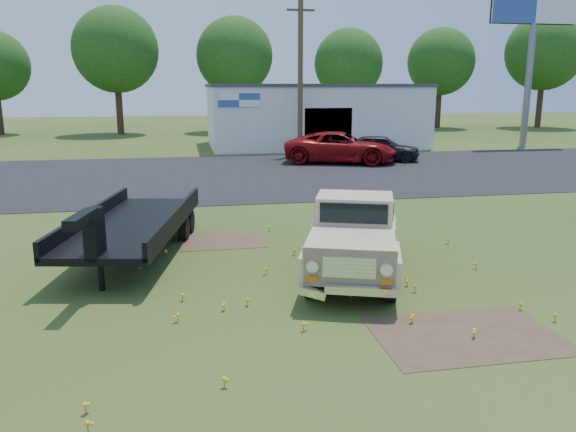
% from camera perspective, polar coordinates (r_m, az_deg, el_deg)
% --- Properties ---
extents(ground, '(140.00, 140.00, 0.00)m').
position_cam_1_polar(ground, '(11.88, 4.34, -6.56)').
color(ground, '#2F4917').
rests_on(ground, ground).
extents(asphalt_lot, '(90.00, 14.00, 0.02)m').
position_cam_1_polar(asphalt_lot, '(26.27, -4.18, 4.28)').
color(asphalt_lot, black).
rests_on(asphalt_lot, ground).
extents(dirt_patch_a, '(3.00, 2.00, 0.01)m').
position_cam_1_polar(dirt_patch_a, '(9.82, 17.70, -11.50)').
color(dirt_patch_a, '#493627').
rests_on(dirt_patch_a, ground).
extents(dirt_patch_b, '(2.20, 1.60, 0.01)m').
position_cam_1_polar(dirt_patch_b, '(14.87, -6.67, -2.57)').
color(dirt_patch_b, '#493627').
rests_on(dirt_patch_b, ground).
extents(commercial_building, '(14.20, 8.20, 4.15)m').
position_cam_1_polar(commercial_building, '(38.89, 2.61, 10.24)').
color(commercial_building, silver).
rests_on(commercial_building, ground).
extents(billboard, '(6.10, 0.45, 11.05)m').
position_cam_1_polar(billboard, '(41.97, 23.74, 18.21)').
color(billboard, slate).
rests_on(billboard, ground).
extents(utility_pole_mid, '(1.60, 0.30, 9.00)m').
position_cam_1_polar(utility_pole_mid, '(33.54, 1.26, 14.08)').
color(utility_pole_mid, '#473821').
rests_on(utility_pole_mid, ground).
extents(treeline_c, '(7.04, 7.04, 10.47)m').
position_cam_1_polar(treeline_c, '(50.64, -17.12, 15.81)').
color(treeline_c, '#3B281B').
rests_on(treeline_c, ground).
extents(treeline_d, '(6.72, 6.72, 10.00)m').
position_cam_1_polar(treeline_d, '(51.61, -5.44, 15.89)').
color(treeline_d, '#3B281B').
rests_on(treeline_d, ground).
extents(treeline_e, '(6.08, 6.08, 9.04)m').
position_cam_1_polar(treeline_e, '(52.04, 6.17, 15.15)').
color(treeline_e, '#3B281B').
rests_on(treeline_e, ground).
extents(treeline_f, '(6.40, 6.40, 9.52)m').
position_cam_1_polar(treeline_f, '(58.00, 15.26, 14.87)').
color(treeline_f, '#3B281B').
rests_on(treeline_f, ground).
extents(treeline_g, '(7.36, 7.36, 10.95)m').
position_cam_1_polar(treeline_g, '(61.75, 24.62, 14.92)').
color(treeline_g, '#3B281B').
rests_on(treeline_g, ground).
extents(vintage_pickup_truck, '(3.39, 5.20, 1.76)m').
position_cam_1_polar(vintage_pickup_truck, '(12.08, 6.71, -1.91)').
color(vintage_pickup_truck, tan).
rests_on(vintage_pickup_truck, ground).
extents(flatbed_trailer, '(3.35, 6.74, 1.76)m').
position_cam_1_polar(flatbed_trailer, '(13.89, -15.44, -0.34)').
color(flatbed_trailer, black).
rests_on(flatbed_trailer, ground).
extents(red_pickup, '(6.45, 4.52, 1.63)m').
position_cam_1_polar(red_pickup, '(30.05, 5.37, 6.93)').
color(red_pickup, maroon).
rests_on(red_pickup, ground).
extents(dark_sedan, '(4.50, 3.02, 1.42)m').
position_cam_1_polar(dark_sedan, '(31.15, 9.38, 6.83)').
color(dark_sedan, black).
rests_on(dark_sedan, ground).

